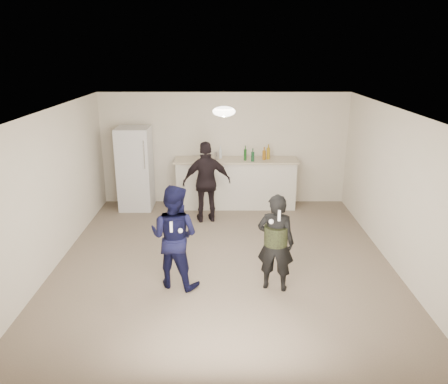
{
  "coord_description": "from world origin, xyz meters",
  "views": [
    {
      "loc": [
        0.0,
        -6.6,
        3.39
      ],
      "look_at": [
        0.0,
        0.2,
        1.15
      ],
      "focal_mm": 35.0,
      "sensor_mm": 36.0,
      "label": 1
    }
  ],
  "objects_px": {
    "fridge": "(135,169)",
    "woman": "(276,243)",
    "man": "(174,236)",
    "spectator": "(207,182)",
    "shaker": "(217,156)",
    "counter": "(236,184)"
  },
  "relations": [
    {
      "from": "fridge",
      "to": "woman",
      "type": "xyz_separation_m",
      "value": [
        2.68,
        -3.47,
        -0.17
      ]
    },
    {
      "from": "man",
      "to": "woman",
      "type": "xyz_separation_m",
      "value": [
        1.47,
        -0.11,
        -0.05
      ]
    },
    {
      "from": "spectator",
      "to": "woman",
      "type": "bearing_deg",
      "value": 102.66
    },
    {
      "from": "shaker",
      "to": "woman",
      "type": "relative_size",
      "value": 0.12
    },
    {
      "from": "counter",
      "to": "man",
      "type": "bearing_deg",
      "value": -106.11
    },
    {
      "from": "spectator",
      "to": "man",
      "type": "bearing_deg",
      "value": 72.05
    },
    {
      "from": "man",
      "to": "woman",
      "type": "relative_size",
      "value": 1.06
    },
    {
      "from": "fridge",
      "to": "shaker",
      "type": "height_order",
      "value": "fridge"
    },
    {
      "from": "fridge",
      "to": "counter",
      "type": "bearing_deg",
      "value": 1.82
    },
    {
      "from": "counter",
      "to": "fridge",
      "type": "height_order",
      "value": "fridge"
    },
    {
      "from": "counter",
      "to": "shaker",
      "type": "relative_size",
      "value": 15.29
    },
    {
      "from": "man",
      "to": "fridge",
      "type": "bearing_deg",
      "value": -50.31
    },
    {
      "from": "counter",
      "to": "fridge",
      "type": "xyz_separation_m",
      "value": [
        -2.2,
        -0.07,
        0.38
      ]
    },
    {
      "from": "fridge",
      "to": "spectator",
      "type": "xyz_separation_m",
      "value": [
        1.59,
        -0.79,
        -0.07
      ]
    },
    {
      "from": "shaker",
      "to": "man",
      "type": "distance_m",
      "value": 3.48
    },
    {
      "from": "fridge",
      "to": "woman",
      "type": "distance_m",
      "value": 4.39
    },
    {
      "from": "counter",
      "to": "shaker",
      "type": "height_order",
      "value": "shaker"
    },
    {
      "from": "man",
      "to": "spectator",
      "type": "height_order",
      "value": "spectator"
    },
    {
      "from": "man",
      "to": "woman",
      "type": "height_order",
      "value": "man"
    },
    {
      "from": "woman",
      "to": "spectator",
      "type": "xyz_separation_m",
      "value": [
        -1.09,
        2.68,
        0.1
      ]
    },
    {
      "from": "counter",
      "to": "spectator",
      "type": "xyz_separation_m",
      "value": [
        -0.61,
        -0.86,
        0.31
      ]
    },
    {
      "from": "shaker",
      "to": "man",
      "type": "relative_size",
      "value": 0.11
    }
  ]
}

